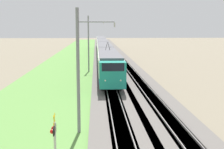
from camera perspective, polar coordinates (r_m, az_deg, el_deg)
ballast_main at (r=62.82m, az=-1.40°, el=2.22°), size 240.00×4.40×0.30m
ballast_adjacent at (r=63.03m, az=2.08°, el=2.24°), size 240.00×4.40×0.30m
track_main at (r=62.81m, az=-1.40°, el=2.23°), size 240.00×1.57×0.45m
track_adjacent at (r=63.03m, az=2.08°, el=2.24°), size 240.00×1.57×0.45m
grass_verge at (r=62.95m, az=-6.85°, el=2.09°), size 240.00×12.91×0.12m
passenger_train at (r=73.01m, az=-1.63°, el=4.85°), size 84.04×2.83×5.03m
crossing_signal_near at (r=14.34m, az=-10.46°, el=-12.25°), size 0.70×0.23×3.42m
catenary_mast_near at (r=20.60m, az=-6.05°, el=0.73°), size 0.22×2.56×8.41m
catenary_mast_mid at (r=49.90m, az=-4.26°, el=5.69°), size 0.22×2.56×8.97m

